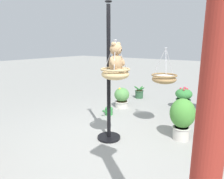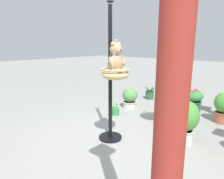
% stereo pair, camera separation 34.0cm
% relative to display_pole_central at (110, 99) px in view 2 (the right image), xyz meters
% --- Properties ---
extents(ground_plane, '(40.00, 40.00, 0.00)m').
position_rel_display_pole_central_xyz_m(ground_plane, '(0.21, 0.18, -0.78)').
color(ground_plane, gray).
extents(display_pole_central, '(0.44, 0.44, 2.49)m').
position_rel_display_pole_central_xyz_m(display_pole_central, '(0.00, 0.00, 0.00)').
color(display_pole_central, black).
rests_on(display_pole_central, ground).
extents(hanging_basket_with_teddy, '(0.49, 0.49, 0.65)m').
position_rel_display_pole_central_xyz_m(hanging_basket_with_teddy, '(0.15, 0.25, 0.53)').
color(hanging_basket_with_teddy, tan).
extents(teddy_bear, '(0.35, 0.31, 0.51)m').
position_rel_display_pole_central_xyz_m(teddy_bear, '(0.15, 0.27, 0.75)').
color(teddy_bear, tan).
extents(hanging_basket_left_high, '(0.53, 0.53, 0.74)m').
position_rel_display_pole_central_xyz_m(hanging_basket_left_high, '(-1.09, 0.62, 0.31)').
color(hanging_basket_left_high, '#A37F51').
extents(greenhouse_pillar_left, '(0.32, 0.32, 2.99)m').
position_rel_display_pole_central_xyz_m(greenhouse_pillar_left, '(1.73, 1.99, 0.67)').
color(greenhouse_pillar_left, '#9E2D23').
rests_on(greenhouse_pillar_left, ground).
extents(potted_plant_fern_front, '(0.40, 0.41, 0.40)m').
position_rel_display_pole_central_xyz_m(potted_plant_fern_front, '(-2.98, -0.96, -0.61)').
color(potted_plant_fern_front, '#2D5638').
rests_on(potted_plant_fern_front, ground).
extents(potted_plant_bushy_green, '(0.42, 0.42, 0.59)m').
position_rel_display_pole_central_xyz_m(potted_plant_bushy_green, '(-1.78, -0.87, -0.48)').
color(potted_plant_bushy_green, beige).
rests_on(potted_plant_bushy_green, ground).
extents(potted_plant_small_succulent, '(0.46, 0.46, 0.80)m').
position_rel_display_pole_central_xyz_m(potted_plant_small_succulent, '(-0.79, 1.13, -0.32)').
color(potted_plant_small_succulent, beige).
rests_on(potted_plant_small_succulent, ground).
extents(potted_plant_trailing_ivy, '(0.46, 0.46, 0.61)m').
position_rel_display_pole_central_xyz_m(potted_plant_trailing_ivy, '(-2.71, 0.58, -0.47)').
color(potted_plant_trailing_ivy, '#2D5638').
rests_on(potted_plant_trailing_ivy, ground).
extents(potted_plant_broad_leaf, '(0.41, 0.41, 0.72)m').
position_rel_display_pole_central_xyz_m(potted_plant_broad_leaf, '(-2.30, 1.39, -0.40)').
color(potted_plant_broad_leaf, '#AD563D').
rests_on(potted_plant_broad_leaf, ground).
extents(watering_can, '(0.35, 0.20, 0.30)m').
position_rel_display_pole_central_xyz_m(watering_can, '(-1.06, -0.80, -0.68)').
color(watering_can, '#338C3F').
rests_on(watering_can, ground).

